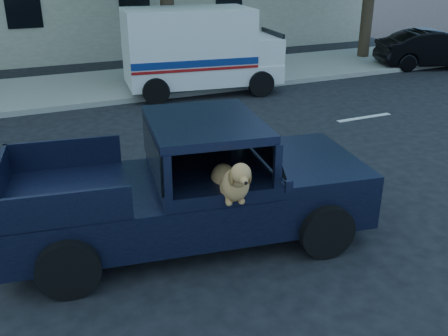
% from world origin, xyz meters
% --- Properties ---
extents(ground, '(120.00, 120.00, 0.00)m').
position_xyz_m(ground, '(0.00, 0.00, 0.00)').
color(ground, black).
rests_on(ground, ground).
extents(far_sidewalk, '(60.00, 4.00, 0.15)m').
position_xyz_m(far_sidewalk, '(0.00, 9.20, 0.07)').
color(far_sidewalk, gray).
rests_on(far_sidewalk, ground).
extents(lane_stripes, '(21.60, 0.14, 0.01)m').
position_xyz_m(lane_stripes, '(2.00, 3.40, 0.01)').
color(lane_stripes, silver).
rests_on(lane_stripes, ground).
extents(pickup_truck, '(5.14, 2.89, 1.75)m').
position_xyz_m(pickup_truck, '(1.83, -0.18, 0.59)').
color(pickup_truck, black).
rests_on(pickup_truck, ground).
extents(mail_truck, '(4.66, 2.77, 2.42)m').
position_xyz_m(mail_truck, '(5.21, 7.57, 1.06)').
color(mail_truck, silver).
rests_on(mail_truck, ground).
extents(parked_sedan, '(2.78, 4.35, 1.35)m').
position_xyz_m(parked_sedan, '(14.32, 7.28, 0.68)').
color(parked_sedan, black).
rests_on(parked_sedan, ground).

